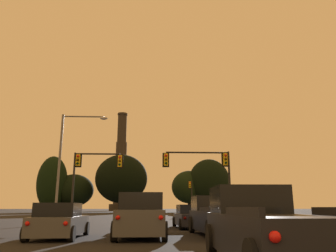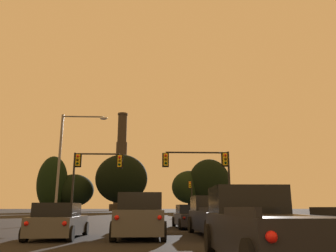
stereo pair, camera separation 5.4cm
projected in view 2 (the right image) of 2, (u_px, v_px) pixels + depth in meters
pickup_truck_right_lane_third at (263, 228)px, 7.52m from camera, size 2.29×5.54×1.82m
suv_center_lane_second at (141, 216)px, 14.30m from camera, size 2.11×4.91×1.86m
sedan_right_lane_front at (191, 217)px, 20.66m from camera, size 2.14×4.76×1.43m
hatchback_center_lane_front at (146, 217)px, 20.14m from camera, size 1.92×4.11×1.44m
pickup_truck_right_lane_second at (218, 217)px, 15.12m from camera, size 2.40×5.58×1.82m
hatchback_left_lane_second at (59, 222)px, 13.75m from camera, size 2.00×4.14×1.44m
traffic_light_far_right at (191, 192)px, 53.51m from camera, size 0.78×0.50×5.56m
traffic_light_overhead_right at (207, 167)px, 28.01m from camera, size 5.92×0.50×5.96m
traffic_light_overhead_left at (90, 169)px, 29.06m from camera, size 4.49×0.50×6.03m
street_lamp at (67, 154)px, 26.70m from camera, size 3.83×0.36×8.83m
smokestack at (121, 171)px, 129.04m from camera, size 8.04×8.04×38.84m
treeline_far_right at (189, 187)px, 93.25m from camera, size 10.10×9.09×11.53m
treeline_center_right at (209, 182)px, 92.18m from camera, size 11.59×10.43×14.65m
treeline_far_left at (122, 179)px, 86.91m from camera, size 13.77×12.39×15.06m
treeline_right_mid at (74, 190)px, 88.45m from camera, size 10.73×9.66×10.05m
treeline_left_mid at (52, 183)px, 86.04m from camera, size 7.83×7.04×14.56m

